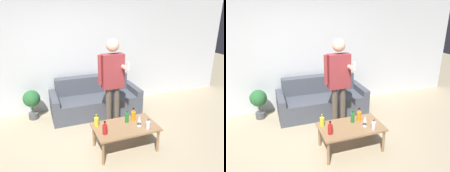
% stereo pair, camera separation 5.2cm
% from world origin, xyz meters
% --- Properties ---
extents(ground_plane, '(16.00, 16.00, 0.00)m').
position_xyz_m(ground_plane, '(0.00, 0.00, 0.00)').
color(ground_plane, tan).
extents(wall_back, '(8.00, 0.06, 2.70)m').
position_xyz_m(wall_back, '(0.00, 2.08, 1.35)').
color(wall_back, silver).
rests_on(wall_back, ground_plane).
extents(couch, '(1.93, 0.81, 0.79)m').
position_xyz_m(couch, '(0.31, 1.62, 0.28)').
color(couch, '#474C56').
rests_on(couch, ground_plane).
extents(coffee_table, '(1.03, 0.61, 0.43)m').
position_xyz_m(coffee_table, '(0.39, 0.12, 0.38)').
color(coffee_table, '#8E6B47').
rests_on(coffee_table, ground_plane).
extents(bottle_orange, '(0.07, 0.07, 0.20)m').
position_xyz_m(bottle_orange, '(-0.05, 0.29, 0.51)').
color(bottle_orange, yellow).
rests_on(bottle_orange, coffee_table).
extents(bottle_green, '(0.08, 0.08, 0.22)m').
position_xyz_m(bottle_green, '(0.58, 0.25, 0.52)').
color(bottle_green, orange).
rests_on(bottle_green, coffee_table).
extents(bottle_dark, '(0.08, 0.08, 0.21)m').
position_xyz_m(bottle_dark, '(-0.00, 0.02, 0.51)').
color(bottle_dark, '#B21E1E').
rests_on(bottle_dark, coffee_table).
extents(bottle_yellow, '(0.07, 0.07, 0.17)m').
position_xyz_m(bottle_yellow, '(0.68, -0.08, 0.50)').
color(bottle_yellow, silver).
rests_on(bottle_yellow, coffee_table).
extents(bottle_red, '(0.06, 0.06, 0.21)m').
position_xyz_m(bottle_red, '(0.46, 0.23, 0.51)').
color(bottle_red, '#23752D').
rests_on(bottle_red, coffee_table).
extents(wine_glass_near, '(0.06, 0.06, 0.19)m').
position_xyz_m(wine_glass_near, '(0.59, 0.04, 0.56)').
color(wine_glass_near, silver).
rests_on(wine_glass_near, coffee_table).
extents(person_standing_front, '(0.48, 0.44, 1.74)m').
position_xyz_m(person_standing_front, '(0.42, 0.83, 1.04)').
color(person_standing_front, brown).
rests_on(person_standing_front, ground_plane).
extents(potted_plant, '(0.35, 0.35, 0.64)m').
position_xyz_m(potted_plant, '(-1.02, 1.76, 0.42)').
color(potted_plant, '#4C4C51').
rests_on(potted_plant, ground_plane).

